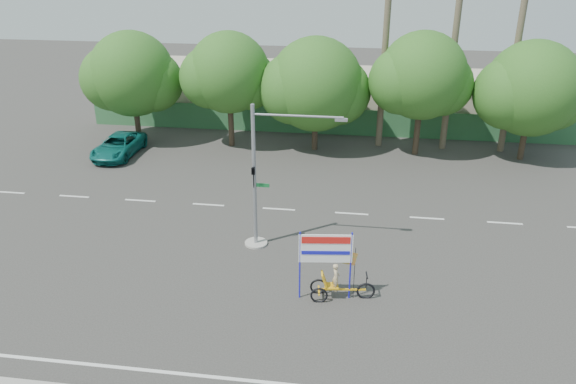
# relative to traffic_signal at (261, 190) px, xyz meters

# --- Properties ---
(ground) EXTENTS (120.00, 120.00, 0.00)m
(ground) POSITION_rel_traffic_signal_xyz_m (2.20, -3.98, -2.92)
(ground) COLOR #33302D
(ground) RESTS_ON ground
(fence) EXTENTS (38.00, 0.08, 2.00)m
(fence) POSITION_rel_traffic_signal_xyz_m (2.20, 17.52, -1.92)
(fence) COLOR #336B3D
(fence) RESTS_ON ground
(building_left) EXTENTS (12.00, 8.00, 4.00)m
(building_left) POSITION_rel_traffic_signal_xyz_m (-7.80, 22.02, -0.92)
(building_left) COLOR #B6A890
(building_left) RESTS_ON ground
(building_right) EXTENTS (14.00, 8.00, 3.60)m
(building_right) POSITION_rel_traffic_signal_xyz_m (10.20, 22.02, -1.12)
(building_right) COLOR #B6A890
(building_right) RESTS_ON ground
(tree_far_left) EXTENTS (7.14, 6.00, 7.96)m
(tree_far_left) POSITION_rel_traffic_signal_xyz_m (-11.85, 14.02, 1.84)
(tree_far_left) COLOR #473828
(tree_far_left) RESTS_ON ground
(tree_left) EXTENTS (6.66, 5.60, 8.07)m
(tree_left) POSITION_rel_traffic_signal_xyz_m (-4.85, 14.02, 2.14)
(tree_left) COLOR #473828
(tree_left) RESTS_ON ground
(tree_center) EXTENTS (7.62, 6.40, 7.85)m
(tree_center) POSITION_rel_traffic_signal_xyz_m (1.14, 14.02, 1.55)
(tree_center) COLOR #473828
(tree_center) RESTS_ON ground
(tree_right) EXTENTS (6.90, 5.80, 8.36)m
(tree_right) POSITION_rel_traffic_signal_xyz_m (8.15, 14.02, 2.32)
(tree_right) COLOR #473828
(tree_right) RESTS_ON ground
(tree_far_right) EXTENTS (7.38, 6.20, 7.94)m
(tree_far_right) POSITION_rel_traffic_signal_xyz_m (15.15, 14.02, 1.73)
(tree_far_right) COLOR #473828
(tree_far_right) RESTS_ON ground
(palm_mid) EXTENTS (3.73, 3.79, 15.45)m
(palm_mid) POSITION_rel_traffic_signal_xyz_m (14.20, 15.52, 6.48)
(palm_mid) COLOR #70604C
(palm_mid) RESTS_ON ground
(palm_short) EXTENTS (3.73, 3.79, 14.45)m
(palm_short) POSITION_rel_traffic_signal_xyz_m (5.70, 15.52, 5.94)
(palm_short) COLOR #70604C
(palm_short) RESTS_ON ground
(traffic_signal) EXTENTS (4.72, 1.10, 7.00)m
(traffic_signal) POSITION_rel_traffic_signal_xyz_m (0.00, 0.00, 0.00)
(traffic_signal) COLOR gray
(traffic_signal) RESTS_ON ground
(trike_billboard) EXTENTS (3.16, 0.89, 3.12)m
(trike_billboard) POSITION_rel_traffic_signal_xyz_m (3.65, -3.98, -1.67)
(trike_billboard) COLOR black
(trike_billboard) RESTS_ON ground
(pickup_truck) EXTENTS (2.46, 5.17, 1.42)m
(pickup_truck) POSITION_rel_traffic_signal_xyz_m (-11.97, 10.84, -2.21)
(pickup_truck) COLOR #0D6059
(pickup_truck) RESTS_ON ground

